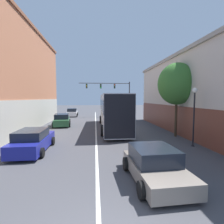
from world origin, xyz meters
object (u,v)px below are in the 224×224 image
object	(u,v)px
parked_car_left_mid	(33,141)
bus	(113,110)
hatchback_foreground	(155,165)
parked_car_left_far	(62,120)
traffic_signal_gantry	(112,90)
street_tree_near	(177,84)
street_lamp	(194,109)
parked_car_left_near	(72,113)

from	to	relation	value
parked_car_left_mid	bus	bearing A→B (deg)	-37.19
hatchback_foreground	parked_car_left_mid	bearing A→B (deg)	51.85
parked_car_left_far	traffic_signal_gantry	distance (m)	12.91
parked_car_left_mid	parked_car_left_far	bearing A→B (deg)	-0.33
hatchback_foreground	street_tree_near	xyz separation A→B (m)	(4.62, 7.79, 3.94)
traffic_signal_gantry	parked_car_left_far	bearing A→B (deg)	-125.88
parked_car_left_mid	traffic_signal_gantry	world-z (taller)	traffic_signal_gantry
bus	parked_car_left_mid	xyz separation A→B (m)	(-5.87, -7.99, -1.42)
traffic_signal_gantry	street_lamp	world-z (taller)	traffic_signal_gantry
hatchback_foreground	traffic_signal_gantry	bearing A→B (deg)	-4.45
parked_car_left_mid	parked_car_left_far	size ratio (longest dim) A/B	0.98
parked_car_left_near	parked_car_left_mid	size ratio (longest dim) A/B	1.00
hatchback_foreground	parked_car_left_far	distance (m)	16.15
street_tree_near	parked_car_left_mid	bearing A→B (deg)	-163.35
parked_car_left_mid	street_tree_near	size ratio (longest dim) A/B	0.70
hatchback_foreground	parked_car_left_near	size ratio (longest dim) A/B	0.87
bus	parked_car_left_far	bearing A→B (deg)	69.61
bus	hatchback_foreground	size ratio (longest dim) A/B	3.29
parked_car_left_near	hatchback_foreground	bearing A→B (deg)	-168.77
hatchback_foreground	street_lamp	xyz separation A→B (m)	(4.39, 4.64, 1.96)
bus	parked_car_left_far	size ratio (longest dim) A/B	2.82
hatchback_foreground	street_tree_near	size ratio (longest dim) A/B	0.61
parked_car_left_far	traffic_signal_gantry	bearing A→B (deg)	-43.40
hatchback_foreground	traffic_signal_gantry	world-z (taller)	traffic_signal_gantry
street_lamp	traffic_signal_gantry	bearing A→B (deg)	100.31
traffic_signal_gantry	street_tree_near	world-z (taller)	street_tree_near
bus	parked_car_left_near	bearing A→B (deg)	25.27
hatchback_foreground	street_lamp	size ratio (longest dim) A/B	0.96
parked_car_left_far	street_lamp	size ratio (longest dim) A/B	1.12
bus	street_tree_near	size ratio (longest dim) A/B	2.01
street_lamp	bus	bearing A→B (deg)	121.80
hatchback_foreground	traffic_signal_gantry	distance (m)	25.09
hatchback_foreground	bus	bearing A→B (deg)	-0.54
parked_car_left_near	parked_car_left_mid	world-z (taller)	parked_car_left_near
bus	hatchback_foreground	distance (m)	12.59
bus	street_lamp	size ratio (longest dim) A/B	3.15
parked_car_left_near	traffic_signal_gantry	xyz separation A→B (m)	(7.36, -1.25, 4.06)
parked_car_left_near	parked_car_left_mid	xyz separation A→B (m)	(0.28, -21.47, -0.02)
parked_car_left_mid	parked_car_left_far	xyz separation A→B (m)	(-0.10, 10.30, 0.03)
parked_car_left_mid	street_tree_near	bearing A→B (deg)	-74.25
hatchback_foreground	street_lamp	bearing A→B (deg)	-46.16
parked_car_left_far	street_lamp	bearing A→B (deg)	-140.69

